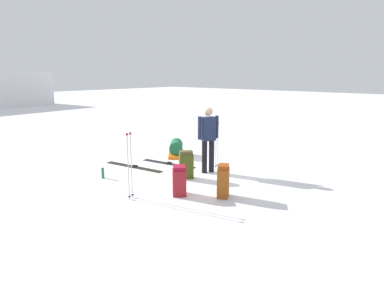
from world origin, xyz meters
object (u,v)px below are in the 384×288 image
at_px(backpack_large_dark, 223,181).
at_px(backpack_small_spare, 186,165).
at_px(backpack_bright, 179,181).
at_px(thermos_bottle, 103,173).
at_px(ski_poles_planted_far, 130,163).
at_px(ski_pair_far, 134,167).
at_px(gear_sled, 176,149).
at_px(skier_standing, 208,136).
at_px(ski_poles_planted_near, 217,143).
at_px(ski_pair_near, 168,164).

distance_m(backpack_large_dark, backpack_small_spare, 1.49).
xyz_separation_m(backpack_bright, thermos_bottle, (-0.39, 2.21, -0.18)).
height_order(backpack_large_dark, ski_poles_planted_far, ski_poles_planted_far).
xyz_separation_m(ski_pair_far, gear_sled, (1.73, 0.06, 0.21)).
relative_size(skier_standing, backpack_bright, 2.69).
bearing_deg(ski_pair_far, backpack_large_dark, -93.73).
bearing_deg(ski_poles_planted_near, thermos_bottle, 149.75).
relative_size(backpack_bright, backpack_small_spare, 0.92).
distance_m(ski_pair_far, thermos_bottle, 1.15).
relative_size(ski_pair_near, thermos_bottle, 6.69).
bearing_deg(backpack_small_spare, ski_poles_planted_near, 1.10).
bearing_deg(skier_standing, backpack_bright, -160.88).
relative_size(skier_standing, ski_pair_far, 0.90).
xyz_separation_m(skier_standing, gear_sled, (0.76, 1.88, -0.73)).
relative_size(ski_pair_far, backpack_small_spare, 2.75).
height_order(ski_pair_far, thermos_bottle, thermos_bottle).
xyz_separation_m(backpack_bright, ski_poles_planted_far, (-0.81, 0.60, 0.45)).
height_order(backpack_large_dark, backpack_small_spare, backpack_large_dark).
bearing_deg(gear_sled, ski_pair_near, -148.53).
relative_size(ski_pair_near, ski_pair_far, 0.92).
bearing_deg(gear_sled, skier_standing, -112.12).
distance_m(ski_pair_far, backpack_bright, 2.54).
xyz_separation_m(skier_standing, ski_poles_planted_near, (0.51, 0.10, -0.26)).
xyz_separation_m(ski_pair_far, backpack_large_dark, (-0.21, -3.17, 0.33)).
bearing_deg(ski_poles_planted_near, ski_pair_far, 130.61).
relative_size(backpack_small_spare, ski_poles_planted_far, 0.50).
bearing_deg(ski_poles_planted_far, ski_poles_planted_near, 1.76).
xyz_separation_m(ski_pair_near, backpack_bright, (-1.59, -1.94, 0.30)).
distance_m(ski_pair_near, backpack_large_dark, 2.92).
relative_size(skier_standing, backpack_small_spare, 2.47).
height_order(ski_pair_far, backpack_small_spare, backpack_small_spare).
xyz_separation_m(ski_poles_planted_near, gear_sled, (0.26, 1.78, -0.47)).
bearing_deg(gear_sled, thermos_bottle, -174.76).
relative_size(ski_pair_near, backpack_large_dark, 2.52).
relative_size(backpack_large_dark, thermos_bottle, 2.66).
bearing_deg(thermos_bottle, ski_pair_near, -7.73).
height_order(backpack_small_spare, thermos_bottle, backpack_small_spare).
xyz_separation_m(ski_pair_near, ski_poles_planted_far, (-2.41, -1.34, 0.75)).
bearing_deg(ski_poles_planted_near, backpack_bright, -162.63).
distance_m(backpack_small_spare, ski_poles_planted_near, 1.31).
distance_m(skier_standing, ski_poles_planted_far, 2.52).
bearing_deg(backpack_large_dark, thermos_bottle, 107.16).
relative_size(skier_standing, ski_poles_planted_near, 1.37).
relative_size(ski_pair_far, ski_poles_planted_far, 1.38).
bearing_deg(backpack_bright, ski_poles_planted_near, 17.37).
relative_size(ski_pair_near, backpack_small_spare, 2.53).
height_order(skier_standing, ski_pair_near, skier_standing).
height_order(skier_standing, ski_pair_far, skier_standing).
bearing_deg(thermos_bottle, ski_poles_planted_far, -104.62).
height_order(skier_standing, backpack_large_dark, skier_standing).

